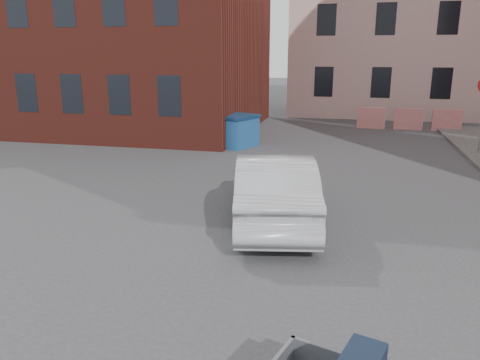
# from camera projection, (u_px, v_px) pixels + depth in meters

# --- Properties ---
(ground) EXTENTS (120.00, 120.00, 0.00)m
(ground) POSITION_uv_depth(u_px,v_px,m) (263.00, 242.00, 9.04)
(ground) COLOR #38383A
(ground) RESTS_ON ground
(far_building) EXTENTS (6.00, 6.00, 8.00)m
(far_building) POSITION_uv_depth(u_px,v_px,m) (42.00, 46.00, 33.05)
(far_building) COLOR maroon
(far_building) RESTS_ON ground
(barriers) EXTENTS (4.70, 0.18, 1.00)m
(barriers) POSITION_uv_depth(u_px,v_px,m) (408.00, 119.00, 22.06)
(barriers) COLOR red
(barriers) RESTS_ON ground
(dumpster) EXTENTS (3.28, 2.54, 1.22)m
(dumpster) POSITION_uv_depth(u_px,v_px,m) (220.00, 129.00, 18.58)
(dumpster) COLOR #215A9E
(dumpster) RESTS_ON ground
(silver_car) EXTENTS (2.45, 4.76, 1.50)m
(silver_car) POSITION_uv_depth(u_px,v_px,m) (274.00, 188.00, 9.99)
(silver_car) COLOR #A7A9AE
(silver_car) RESTS_ON ground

